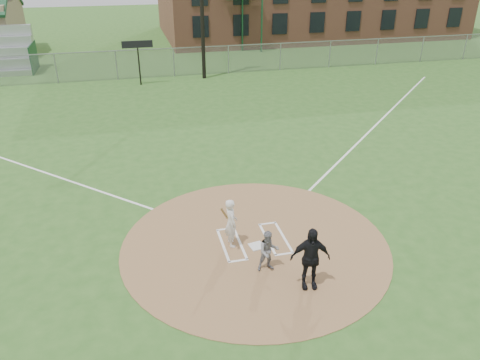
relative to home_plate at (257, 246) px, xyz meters
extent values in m
plane|color=#2D5A1E|center=(-0.01, 0.16, -0.03)|extent=(140.00, 140.00, 0.00)
cylinder|color=#976F47|center=(-0.01, 0.16, -0.02)|extent=(8.40, 8.40, 0.02)
cube|color=silver|center=(0.00, 0.00, 0.00)|extent=(0.50, 0.50, 0.03)
cube|color=white|center=(8.99, 9.16, -0.03)|extent=(17.04, 17.04, 0.01)
cube|color=white|center=(-9.01, 9.16, -0.03)|extent=(17.04, 17.04, 0.01)
imported|color=gray|center=(0.01, -1.18, 0.62)|extent=(0.62, 0.48, 1.27)
imported|color=black|center=(0.87, -2.16, 0.91)|extent=(1.14, 0.63, 1.85)
cube|color=white|center=(-1.01, 0.31, -0.01)|extent=(0.08, 1.80, 0.01)
cube|color=white|center=(-0.46, 0.31, -0.01)|extent=(0.08, 1.80, 0.01)
cube|color=white|center=(-0.73, 1.21, -0.01)|extent=(0.62, 0.08, 0.01)
cube|color=white|center=(-0.73, -0.59, -0.01)|extent=(0.62, 0.08, 0.01)
cube|color=white|center=(0.99, 0.31, -0.01)|extent=(0.08, 1.80, 0.01)
cube|color=white|center=(0.44, 0.31, -0.01)|extent=(0.08, 1.80, 0.01)
cube|color=white|center=(0.71, 1.21, -0.01)|extent=(0.62, 0.08, 0.01)
cube|color=white|center=(0.71, -0.59, -0.01)|extent=(0.62, 0.08, 0.01)
imported|color=silver|center=(-0.75, 0.29, 0.79)|extent=(0.43, 0.61, 1.60)
cylinder|color=olive|center=(-1.05, -0.11, 1.42)|extent=(0.37, 0.55, 0.70)
cube|color=slate|center=(-0.01, 22.16, 0.97)|extent=(56.00, 0.03, 2.00)
cube|color=gray|center=(-0.01, 22.16, 1.97)|extent=(56.00, 0.06, 0.06)
cube|color=gray|center=(-0.01, 22.16, 0.97)|extent=(56.08, 0.08, 2.00)
cube|color=#194728|center=(-10.01, 26.36, 0.97)|extent=(0.08, 3.20, 2.00)
cube|color=#194728|center=(6.99, 30.00, 2.22)|extent=(0.12, 0.12, 4.50)
cube|color=#194728|center=(8.49, 29.05, 2.22)|extent=(0.12, 0.12, 4.50)
cylinder|color=black|center=(-2.51, 20.36, 1.27)|extent=(0.10, 0.10, 2.60)
cube|color=black|center=(-2.51, 20.36, 2.67)|extent=(2.00, 0.10, 0.45)
camera|label=1|loc=(-3.39, -11.68, 8.39)|focal=35.00mm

